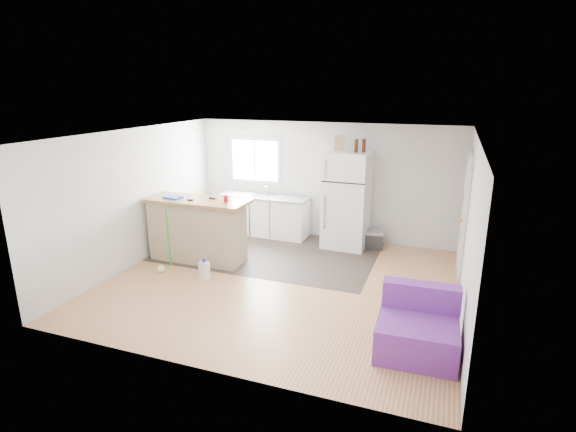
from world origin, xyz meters
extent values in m
cube|color=#A87146|center=(0.00, 0.00, -0.01)|extent=(5.50, 5.00, 0.01)
cube|color=white|center=(0.00, 0.00, 2.40)|extent=(5.50, 5.00, 0.01)
cube|color=silver|center=(0.00, 2.50, 1.20)|extent=(5.50, 0.01, 2.40)
cube|color=silver|center=(0.00, -2.50, 1.20)|extent=(5.50, 0.01, 2.40)
cube|color=silver|center=(-2.75, 0.00, 1.20)|extent=(0.01, 5.00, 2.40)
cube|color=silver|center=(2.75, 0.00, 1.20)|extent=(0.01, 5.00, 2.40)
cube|color=#322925|center=(-0.73, 1.25, 0.00)|extent=(4.05, 2.50, 0.00)
cube|color=white|center=(-1.55, 2.49, 1.55)|extent=(1.18, 0.04, 0.98)
cube|color=white|center=(-1.55, 2.47, 1.55)|extent=(1.05, 0.01, 0.85)
cube|color=white|center=(-1.55, 2.46, 1.55)|extent=(0.03, 0.02, 0.85)
cube|color=white|center=(2.72, 1.55, 1.01)|extent=(0.05, 0.82, 2.03)
cube|color=white|center=(2.73, 1.55, 1.02)|extent=(0.03, 0.92, 2.10)
sphere|color=gold|center=(2.67, 1.23, 1.00)|extent=(0.07, 0.07, 0.07)
cylinder|color=white|center=(-1.20, 1.20, 2.36)|extent=(0.30, 0.30, 0.07)
cube|color=white|center=(-1.22, 2.20, 0.41)|extent=(1.88, 0.62, 0.82)
cube|color=slate|center=(-1.22, 2.20, 0.84)|extent=(1.94, 0.66, 0.04)
cube|color=silver|center=(-1.22, 2.17, 0.84)|extent=(0.53, 0.41, 0.06)
cube|color=tan|center=(-1.79, 0.42, 0.55)|extent=(1.71, 0.62, 1.10)
cube|color=#A87E48|center=(-1.76, 0.42, 1.13)|extent=(1.88, 0.73, 0.05)
cube|color=white|center=(0.58, 2.09, 0.95)|extent=(0.86, 0.80, 1.90)
cube|color=black|center=(0.58, 1.69, 1.37)|extent=(0.84, 0.03, 0.02)
cube|color=silver|center=(0.24, 1.69, 1.61)|extent=(0.03, 0.02, 0.34)
cube|color=silver|center=(0.24, 1.69, 0.78)|extent=(0.03, 0.02, 0.66)
cube|color=#2B2B2D|center=(1.10, 2.16, 0.15)|extent=(0.48, 0.35, 0.30)
cube|color=gray|center=(1.10, 2.16, 0.33)|extent=(0.50, 0.37, 0.06)
cube|color=#742E95|center=(2.24, -1.33, 0.22)|extent=(0.96, 0.91, 0.44)
cube|color=#742E95|center=(2.24, -1.00, 0.60)|extent=(0.94, 0.25, 0.33)
cube|color=white|center=(-1.27, -0.28, 0.14)|extent=(0.17, 0.13, 0.29)
cylinder|color=#1A27B7|center=(-1.27, -0.28, 0.31)|extent=(0.06, 0.06, 0.06)
cylinder|color=green|center=(-1.97, -0.21, 0.65)|extent=(0.20, 0.30, 1.22)
sphere|color=beige|center=(-2.09, -0.33, 0.06)|extent=(0.14, 0.14, 0.14)
cylinder|color=red|center=(-1.18, 0.41, 1.21)|extent=(0.10, 0.10, 0.12)
cube|color=blue|center=(-2.20, 0.34, 1.17)|extent=(0.33, 0.26, 0.04)
cube|color=black|center=(-1.52, 0.54, 1.17)|extent=(0.15, 0.10, 0.03)
cube|color=black|center=(-1.82, 0.29, 1.17)|extent=(0.11, 0.06, 0.03)
cube|color=tan|center=(0.41, 2.08, 2.05)|extent=(0.21, 0.12, 0.30)
cylinder|color=#38170A|center=(0.74, 1.97, 2.02)|extent=(0.09, 0.09, 0.25)
cylinder|color=#38170A|center=(0.87, 2.06, 2.02)|extent=(0.08, 0.08, 0.25)
camera|label=1|loc=(2.42, -6.30, 3.09)|focal=28.00mm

